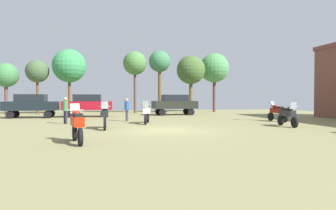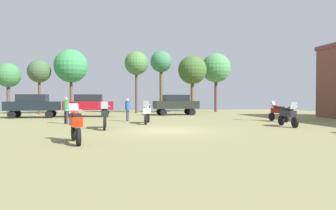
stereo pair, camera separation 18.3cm
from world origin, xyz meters
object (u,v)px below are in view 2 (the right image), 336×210
object	(u,v)px
tree_1	(136,64)
tree_6	(71,66)
person_1	(66,108)
person_2	(127,108)
car_3	(89,104)
motorcycle_3	(147,112)
tree_4	(161,63)
tree_5	(192,70)
tree_2	(8,76)
motorcycle_2	(105,115)
tree_8	(216,68)
motorcycle_6	(76,124)
tree_3	(39,72)
car_1	(176,103)
car_2	(33,104)
motorcycle_4	(278,112)

from	to	relation	value
tree_1	tree_6	size ratio (longest dim) A/B	1.01
person_1	person_2	world-z (taller)	person_1
car_3	person_1	size ratio (longest dim) A/B	2.48
motorcycle_3	car_3	xyz separation A→B (m)	(-4.43, 7.94, 0.43)
tree_4	tree_5	distance (m)	3.68
tree_2	tree_6	distance (m)	6.49
motorcycle_2	tree_8	xyz separation A→B (m)	(12.48, 18.33, 4.51)
tree_2	tree_4	size ratio (longest dim) A/B	0.76
car_3	tree_4	xyz separation A→B (m)	(7.42, 6.13, 4.48)
tree_6	motorcycle_2	bearing A→B (deg)	-76.14
motorcycle_6	tree_3	distance (m)	22.86
motorcycle_6	tree_1	xyz separation A→B (m)	(3.75, 22.36, 4.76)
tree_5	tree_1	bearing A→B (deg)	177.55
car_3	tree_8	world-z (taller)	tree_8
person_1	tree_5	xyz separation A→B (m)	(11.83, 13.24, 3.81)
car_1	tree_1	world-z (taller)	tree_1
car_1	tree_5	distance (m)	6.41
person_1	car_3	bearing A→B (deg)	128.20
car_2	tree_3	world-z (taller)	tree_3
motorcycle_6	person_1	bearing A→B (deg)	86.81
car_2	motorcycle_2	bearing A→B (deg)	-148.79
motorcycle_6	tree_1	distance (m)	23.17
motorcycle_3	car_1	xyz separation A→B (m)	(3.79, 9.42, 0.43)
motorcycle_2	motorcycle_3	distance (m)	4.04
car_2	tree_4	bearing A→B (deg)	-61.27
car_2	tree_2	xyz separation A→B (m)	(-4.06, 6.59, 2.83)
tree_2	tree_8	bearing A→B (deg)	3.09
tree_3	person_2	bearing A→B (deg)	-52.27
motorcycle_2	tree_2	distance (m)	20.29
motorcycle_6	tree_8	world-z (taller)	tree_8
tree_6	tree_4	bearing A→B (deg)	3.66
car_3	tree_5	size ratio (longest dim) A/B	0.66
motorcycle_4	tree_3	size ratio (longest dim) A/B	0.38
motorcycle_4	car_3	bearing A→B (deg)	142.49
tree_1	tree_4	distance (m)	2.78
motorcycle_2	motorcycle_4	xyz separation A→B (m)	(12.10, 3.21, -0.03)
motorcycle_3	car_3	distance (m)	9.10
motorcycle_2	tree_8	size ratio (longest dim) A/B	0.31
tree_6	tree_8	world-z (taller)	tree_8
tree_4	person_1	bearing A→B (deg)	-121.57
tree_4	car_1	bearing A→B (deg)	-80.30
car_3	tree_2	world-z (taller)	tree_2
tree_3	car_2	bearing A→B (deg)	-81.85
motorcycle_3	tree_4	world-z (taller)	tree_4
tree_5	motorcycle_4	bearing A→B (deg)	-78.12
car_3	tree_4	distance (m)	10.62
car_1	car_2	bearing A→B (deg)	92.60
motorcycle_4	person_1	world-z (taller)	person_1
person_2	motorcycle_4	bearing A→B (deg)	-81.44
tree_5	tree_8	size ratio (longest dim) A/B	0.92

